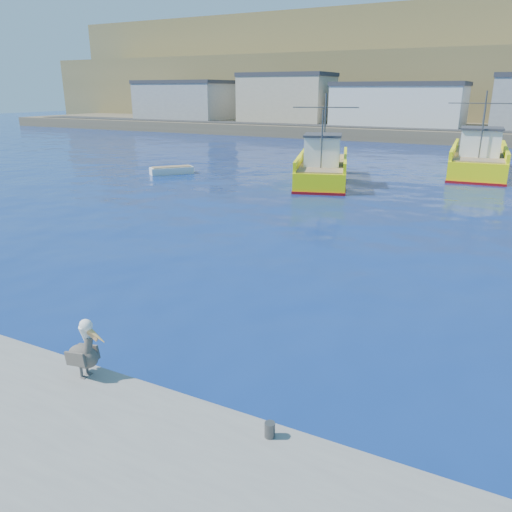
{
  "coord_description": "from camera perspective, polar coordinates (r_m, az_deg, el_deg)",
  "views": [
    {
      "loc": [
        6.31,
        -10.36,
        6.6
      ],
      "look_at": [
        -1.01,
        3.8,
        1.28
      ],
      "focal_mm": 35.0,
      "sensor_mm": 36.0,
      "label": 1
    }
  ],
  "objects": [
    {
      "name": "trawler_yellow_a",
      "position": [
        38.19,
        7.6,
        9.88
      ],
      "size": [
        6.59,
        11.26,
        6.44
      ],
      "color": "#FCF809",
      "rests_on": "ground"
    },
    {
      "name": "trawler_yellow_b",
      "position": [
        45.73,
        24.02,
        9.97
      ],
      "size": [
        5.75,
        12.4,
        6.62
      ],
      "color": "#FCF809",
      "rests_on": "ground"
    },
    {
      "name": "ground",
      "position": [
        13.81,
        -3.59,
        -10.14
      ],
      "size": [
        260.0,
        260.0,
        0.0
      ],
      "primitive_type": "plane",
      "color": "#071254",
      "rests_on": "ground"
    },
    {
      "name": "skiff_left",
      "position": [
        42.29,
        -9.61,
        9.56
      ],
      "size": [
        3.18,
        3.43,
        0.76
      ],
      "color": "silver",
      "rests_on": "ground"
    },
    {
      "name": "pelican",
      "position": [
        11.84,
        -19.05,
        -10.31
      ],
      "size": [
        1.15,
        0.48,
        1.43
      ],
      "color": "#595451",
      "rests_on": "dock"
    },
    {
      "name": "dock_bollards",
      "position": [
        10.79,
        -10.39,
        -15.36
      ],
      "size": [
        36.2,
        0.2,
        0.3
      ],
      "color": "#4C4C4C",
      "rests_on": "dock"
    },
    {
      "name": "far_shore",
      "position": [
        119.75,
        25.61,
        17.9
      ],
      "size": [
        200.0,
        81.0,
        24.0
      ],
      "color": "brown",
      "rests_on": "ground"
    }
  ]
}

